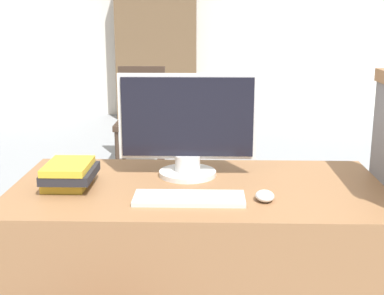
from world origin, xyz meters
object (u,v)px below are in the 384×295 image
(keyboard, at_px, (189,198))
(far_chair, at_px, (141,113))
(mouse, at_px, (265,196))
(book_stack, at_px, (69,174))
(monitor, at_px, (187,128))

(keyboard, relative_size, far_chair, 0.43)
(keyboard, height_order, mouse, mouse)
(mouse, bearing_deg, keyboard, -178.75)
(book_stack, bearing_deg, far_chair, 91.73)
(mouse, xyz_separation_m, far_chair, (-0.82, 3.11, -0.28))
(monitor, xyz_separation_m, far_chair, (-0.54, 2.81, -0.46))
(keyboard, height_order, book_stack, book_stack)
(far_chair, bearing_deg, monitor, -88.19)
(book_stack, bearing_deg, monitor, 19.79)
(keyboard, bearing_deg, mouse, 1.25)
(keyboard, xyz_separation_m, book_stack, (-0.46, 0.14, 0.04))
(far_chair, bearing_deg, mouse, -84.20)
(keyboard, bearing_deg, monitor, 93.10)
(monitor, distance_m, book_stack, 0.50)
(far_chair, bearing_deg, keyboard, -88.92)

